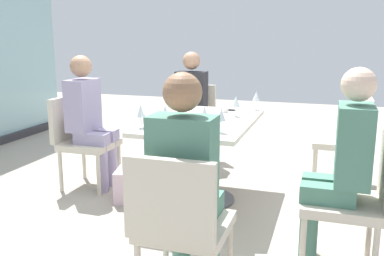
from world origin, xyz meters
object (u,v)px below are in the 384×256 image
wine_glass_4 (204,113)px  cell_phone_on_table (228,110)px  chair_front_left (358,194)px  chair_side_end (180,221)px  chair_far_right (193,118)px  wine_glass_1 (236,102)px  chair_front_right (349,136)px  person_front_left (342,160)px  dining_table_main (203,140)px  person_far_right (190,102)px  wine_glass_3 (141,111)px  chair_near_window (80,136)px  coffee_cup (224,107)px  person_side_end (187,177)px  person_near_window (89,116)px  wine_glass_0 (165,113)px  wine_glass_2 (221,115)px  wine_glass_5 (256,97)px  handbag_1 (126,185)px

wine_glass_4 → cell_phone_on_table: 0.92m
chair_front_left → chair_side_end: size_ratio=1.00×
cell_phone_on_table → chair_far_right: bearing=53.9°
wine_glass_1 → wine_glass_4: 0.62m
chair_far_right → chair_front_right: same height
wine_glass_1 → person_front_left: bearing=-139.7°
chair_far_right → dining_table_main: bearing=-158.3°
chair_far_right → wine_glass_4: wine_glass_4 is taller
chair_front_right → person_far_right: bearing=80.5°
chair_side_end → cell_phone_on_table: size_ratio=6.04×
wine_glass_3 → cell_phone_on_table: bearing=-24.5°
wine_glass_3 → wine_glass_4: bearing=-78.5°
chair_far_right → wine_glass_4: (-1.59, -0.60, 0.37)m
wine_glass_3 → cell_phone_on_table: wine_glass_3 is taller
chair_near_window → coffee_cup: (0.41, -1.31, 0.28)m
person_side_end → wine_glass_1: 1.63m
chair_front_right → wine_glass_3: 2.08m
person_near_window → wine_glass_1: 1.38m
person_side_end → wine_glass_3: size_ratio=6.81×
chair_far_right → wine_glass_1: size_ratio=4.70×
wine_glass_0 → coffee_cup: 0.93m
chair_side_end → person_near_window: (1.50, 1.44, 0.20)m
chair_far_right → coffee_cup: size_ratio=9.67×
dining_table_main → person_far_right: size_ratio=1.08×
wine_glass_2 → wine_glass_5: bearing=-4.3°
person_near_window → person_far_right: (1.10, -0.63, 0.00)m
person_near_window → handbag_1: 0.75m
dining_table_main → wine_glass_2: (-0.45, -0.27, 0.31)m
wine_glass_3 → coffee_cup: (0.89, -0.45, -0.09)m
chair_near_window → person_near_window: (-0.00, -0.11, 0.20)m
wine_glass_2 → chair_far_right: bearing=24.4°
wine_glass_4 → handbag_1: wine_glass_4 is taller
wine_glass_3 → person_front_left: bearing=-102.8°
person_front_left → coffee_cup: (1.23, 1.03, 0.08)m
chair_far_right → handbag_1: bearing=173.1°
coffee_cup → wine_glass_2: bearing=-168.0°
chair_front_left → wine_glass_4: bearing=68.5°
chair_near_window → wine_glass_4: bearing=-105.8°
chair_near_window → person_far_right: person_far_right is taller
person_front_left → chair_front_right: bearing=-3.8°
chair_side_end → coffee_cup: size_ratio=9.67×
person_far_right → wine_glass_4: person_far_right is taller
wine_glass_0 → handbag_1: bearing=60.9°
dining_table_main → wine_glass_2: bearing=-149.0°
chair_front_left → chair_far_right: same height
person_near_window → person_side_end: size_ratio=1.00×
chair_side_end → chair_front_left: bearing=-52.6°
chair_side_end → wine_glass_1: wine_glass_1 is taller
wine_glass_3 → person_near_window: bearing=57.6°
person_front_left → wine_glass_5: bearing=28.1°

